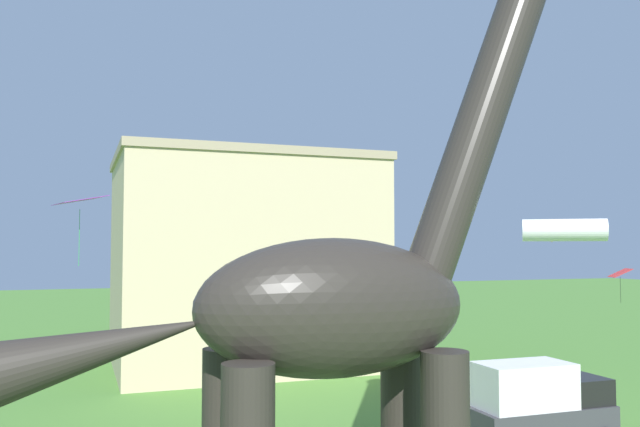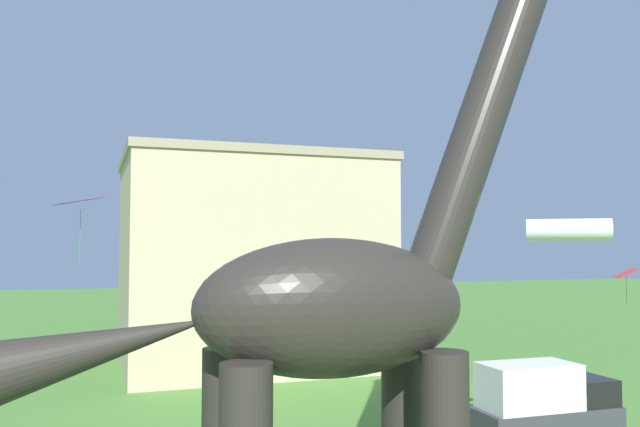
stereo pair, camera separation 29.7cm
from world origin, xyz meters
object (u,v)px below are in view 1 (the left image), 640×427
Objects in this scene: kite_high_left at (249,277)px; kite_high_right at (563,230)px; person_photographer at (408,420)px; dinosaur_sculpture at (331,308)px; kite_apex at (620,273)px; parked_box_truck at (539,403)px; kite_near_high at (80,201)px; kite_near_low at (474,122)px.

kite_high_right is at bearing -47.22° from kite_high_left.
dinosaur_sculpture is at bearing -124.68° from person_photographer.
kite_high_left is (-12.18, 8.46, -0.31)m from kite_apex.
parked_box_truck is 7.13m from kite_high_right.
person_photographer is at bearing -45.28° from kite_high_left.
person_photographer is 0.94× the size of kite_near_high.
kite_near_high is 0.60× the size of kite_high_right.
person_photographer is at bearing 25.60° from kite_near_high.
kite_near_low is (20.92, 14.50, 5.98)m from kite_near_high.
kite_high_right is (8.74, -9.45, 1.86)m from kite_high_left.
kite_high_right reaches higher than kite_high_left.
kite_high_left is (-4.98, 5.03, 5.34)m from person_photographer.
dinosaur_sculpture is 10.59m from kite_high_right.
person_photographer is at bearing 130.42° from kite_high_right.
kite_near_high is at bearing -122.92° from kite_high_left.
kite_apex is (19.14, 2.29, -2.10)m from kite_near_high.
kite_near_low is 0.53× the size of kite_high_right.
kite_near_high is at bearing -175.26° from kite_high_right.
kite_apex reaches higher than kite_high_left.
kite_apex is at bearing -34.78° from kite_high_left.
kite_apex is at bearing -98.31° from kite_near_low.
dinosaur_sculpture is at bearing -95.09° from kite_high_left.
kite_high_right is at bearing 4.74° from kite_near_high.
kite_near_high reaches higher than parked_box_truck.
kite_apex reaches higher than person_photographer.
kite_apex is 3.90m from kite_high_right.
kite_near_high is (-16.69, -4.00, 7.08)m from parked_box_truck.
kite_apex is 14.83m from kite_high_left.
dinosaur_sculpture reaches higher than kite_high_right.
dinosaur_sculpture is 5.95× the size of kite_high_right.
kite_near_high is 1.14× the size of kite_near_low.
kite_near_low reaches higher than person_photographer.
dinosaur_sculpture reaches higher than person_photographer.
kite_near_low reaches higher than kite_apex.
dinosaur_sculpture is 6.68m from kite_near_high.
dinosaur_sculpture is 13.09× the size of kite_apex.
person_photographer is 1.07× the size of kite_near_low.
kite_apex reaches higher than parked_box_truck.
kite_near_high is at bearing -165.32° from parked_box_truck.
kite_near_low is (15.09, 16.43, 8.60)m from dinosaur_sculpture.
parked_box_truck is 5.10m from person_photographer.
kite_apex is (2.45, -1.71, 4.98)m from parked_box_truck.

